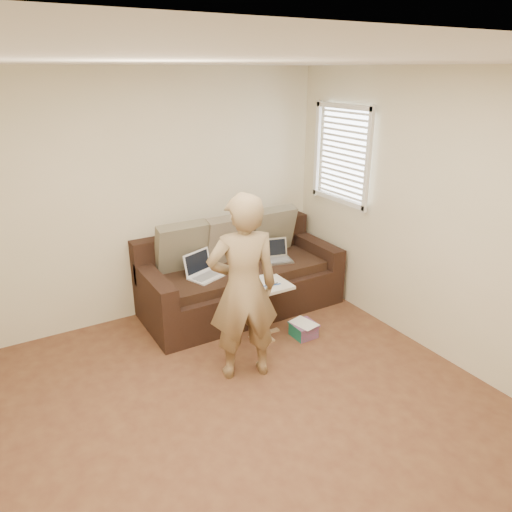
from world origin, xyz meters
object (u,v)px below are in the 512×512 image
(sofa, at_px, (241,274))
(laptop_white, at_px, (207,277))
(striped_box, at_px, (304,330))
(drinking_glass, at_px, (250,279))
(laptop_silver, at_px, (277,261))
(side_table, at_px, (264,310))
(person, at_px, (243,289))

(sofa, height_order, laptop_white, sofa)
(sofa, distance_m, striped_box, 0.96)
(drinking_glass, bearing_deg, sofa, 69.73)
(laptop_silver, height_order, side_table, laptop_silver)
(laptop_white, bearing_deg, striped_box, -69.49)
(person, bearing_deg, drinking_glass, -109.03)
(sofa, relative_size, laptop_silver, 6.77)
(laptop_silver, height_order, laptop_white, laptop_white)
(sofa, height_order, striped_box, sofa)
(laptop_silver, relative_size, striped_box, 1.35)
(person, bearing_deg, laptop_silver, -119.30)
(laptop_white, relative_size, person, 0.22)
(drinking_glass, xyz_separation_m, striped_box, (0.45, -0.32, -0.55))
(laptop_white, height_order, person, person)
(person, distance_m, drinking_glass, 0.72)
(drinking_glass, bearing_deg, striped_box, -35.95)
(laptop_silver, xyz_separation_m, side_table, (-0.51, -0.55, -0.24))
(person, bearing_deg, striped_box, -148.59)
(person, bearing_deg, side_table, -121.37)
(laptop_white, xyz_separation_m, side_table, (0.37, -0.56, -0.24))
(laptop_white, distance_m, side_table, 0.71)
(laptop_silver, distance_m, person, 1.48)
(sofa, xyz_separation_m, striped_box, (0.25, -0.86, -0.35))
(sofa, distance_m, drinking_glass, 0.60)
(person, xyz_separation_m, striped_box, (0.84, 0.24, -0.76))
(laptop_white, xyz_separation_m, striped_box, (0.70, -0.79, -0.44))
(laptop_silver, relative_size, side_table, 0.58)
(side_table, relative_size, striped_box, 2.34)
(sofa, relative_size, person, 1.31)
(laptop_white, relative_size, drinking_glass, 3.02)
(side_table, relative_size, drinking_glass, 4.69)
(side_table, height_order, striped_box, side_table)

